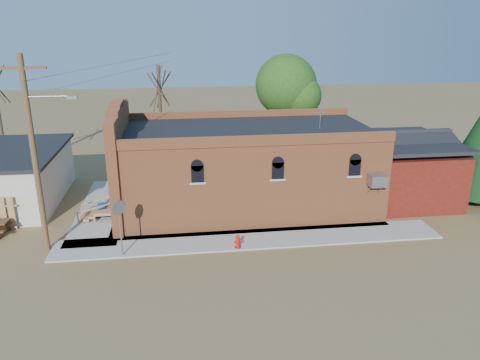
{
  "coord_description": "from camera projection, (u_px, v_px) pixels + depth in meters",
  "views": [
    {
      "loc": [
        -1.85,
        -19.78,
        10.17
      ],
      "look_at": [
        1.26,
        3.14,
        2.4
      ],
      "focal_mm": 35.0,
      "sensor_mm": 36.0,
      "label": 1
    }
  ],
  "objects": [
    {
      "name": "ground",
      "position": [
        223.0,
        250.0,
        22.05
      ],
      "size": [
        120.0,
        120.0,
        0.0
      ],
      "primitive_type": "plane",
      "color": "olive",
      "rests_on": "ground"
    },
    {
      "name": "tree_bare_near",
      "position": [
        159.0,
        88.0,
        31.98
      ],
      "size": [
        2.8,
        2.8,
        7.65
      ],
      "color": "#4B392B",
      "rests_on": "ground"
    },
    {
      "name": "brick_bar",
      "position": [
        241.0,
        168.0,
        26.68
      ],
      "size": [
        16.4,
        7.97,
        6.3
      ],
      "color": "#C0683A",
      "rests_on": "ground"
    },
    {
      "name": "sidewalk_west",
      "position": [
        103.0,
        209.0,
        26.87
      ],
      "size": [
        2.6,
        10.0,
        0.08
      ],
      "primitive_type": "cube",
      "color": "#9E9991",
      "rests_on": "ground"
    },
    {
      "name": "red_shed",
      "position": [
        404.0,
        162.0,
        27.96
      ],
      "size": [
        5.4,
        6.4,
        4.3
      ],
      "color": "#55130E",
      "rests_on": "ground"
    },
    {
      "name": "fire_hydrant",
      "position": [
        238.0,
        242.0,
        22.01
      ],
      "size": [
        0.37,
        0.36,
        0.65
      ],
      "rotation": [
        0.0,
        0.0,
        0.21
      ],
      "color": "red",
      "rests_on": "sidewalk_south"
    },
    {
      "name": "trash_barrel",
      "position": [
        102.0,
        210.0,
        25.62
      ],
      "size": [
        0.57,
        0.57,
        0.74
      ],
      "primitive_type": "cylinder",
      "rotation": [
        0.0,
        0.0,
        0.23
      ],
      "color": "navy",
      "rests_on": "sidewalk_west"
    },
    {
      "name": "utility_pole",
      "position": [
        35.0,
        152.0,
        20.62
      ],
      "size": [
        3.12,
        0.26,
        9.0
      ],
      "color": "#452C1B",
      "rests_on": "ground"
    },
    {
      "name": "sidewalk_south",
      "position": [
        251.0,
        239.0,
        23.07
      ],
      "size": [
        19.0,
        2.2,
        0.08
      ],
      "primitive_type": "cube",
      "color": "#9E9991",
      "rests_on": "ground"
    },
    {
      "name": "stop_sign",
      "position": [
        119.0,
        213.0,
        20.78
      ],
      "size": [
        0.58,
        0.54,
        2.7
      ],
      "rotation": [
        0.0,
        0.0,
        0.31
      ],
      "color": "gray",
      "rests_on": "sidewalk_south"
    },
    {
      "name": "tree_leafy",
      "position": [
        286.0,
        85.0,
        33.61
      ],
      "size": [
        4.4,
        4.4,
        8.15
      ],
      "color": "#4B392B",
      "rests_on": "ground"
    }
  ]
}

